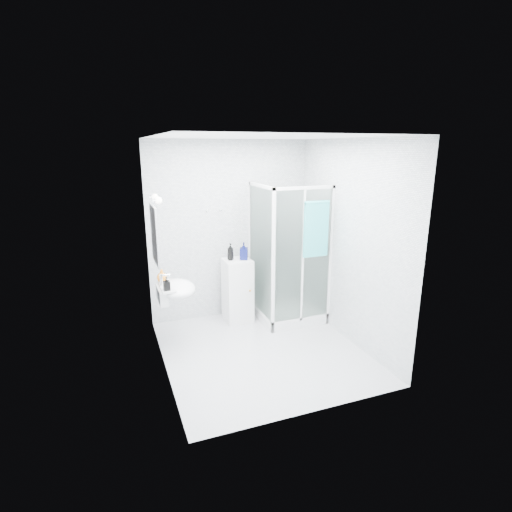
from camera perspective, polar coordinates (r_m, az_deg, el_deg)
name	(u,v)px	position (r m, az deg, el deg)	size (l,w,h in m)	color
room	(263,251)	(4.71, 0.94, 0.65)	(2.40, 2.60, 2.60)	silver
shower_enclosure	(285,291)	(5.89, 4.22, -5.03)	(0.90, 0.95, 2.00)	white
wall_basin	(175,290)	(5.03, -11.56, -4.71)	(0.46, 0.56, 0.35)	white
mirror	(154,235)	(4.81, -14.34, 2.94)	(0.02, 0.60, 0.70)	white
vanity_lights	(156,199)	(4.75, -14.08, 7.95)	(0.10, 0.40, 0.08)	silver
wall_hooks	(214,210)	(5.74, -6.05, 6.49)	(0.23, 0.06, 0.03)	silver
storage_cabinet	(238,290)	(5.87, -2.65, -4.91)	(0.39, 0.41, 0.93)	white
hand_towel	(316,228)	(5.38, 8.58, 4.01)	(0.35, 0.05, 0.76)	#2FAFB3
shampoo_bottle_a	(230,252)	(5.69, -3.67, 0.61)	(0.09, 0.09, 0.24)	black
shampoo_bottle_b	(244,251)	(5.70, -1.76, 0.71)	(0.11, 0.12, 0.25)	#0C114B
soap_dispenser_orange	(162,276)	(5.12, -13.31, -2.73)	(0.13, 0.13, 0.16)	orange
soap_dispenser_black	(167,284)	(4.80, -12.66, -3.88)	(0.07, 0.08, 0.16)	black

